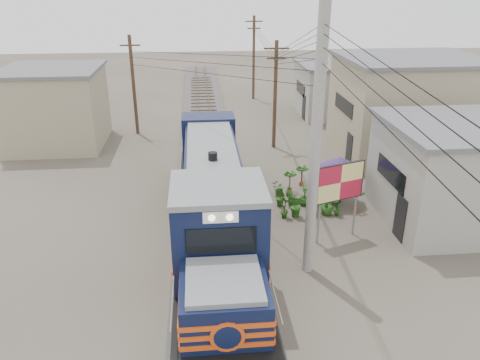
{
  "coord_description": "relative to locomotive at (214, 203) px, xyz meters",
  "views": [
    {
      "loc": [
        -0.58,
        -15.65,
        10.49
      ],
      "look_at": [
        1.22,
        3.49,
        2.2
      ],
      "focal_mm": 35.0,
      "sensor_mm": 36.0,
      "label": 1
    }
  ],
  "objects": [
    {
      "name": "ground",
      "position": [
        0.0,
        -2.01,
        -1.83
      ],
      "size": [
        120.0,
        120.0,
        0.0
      ],
      "primitive_type": "plane",
      "color": "#473F35",
      "rests_on": "ground"
    },
    {
      "name": "billboard",
      "position": [
        5.25,
        -0.31,
        0.78
      ],
      "size": [
        2.2,
        0.86,
        3.54
      ],
      "rotation": [
        0.0,
        0.0,
        0.33
      ],
      "color": "#99999E",
      "rests_on": "ground"
    },
    {
      "name": "power_lines",
      "position": [
        -0.14,
        6.48,
        5.73
      ],
      "size": [
        9.65,
        19.0,
        3.3
      ],
      "color": "black",
      "rests_on": "ground"
    },
    {
      "name": "plant_nursery",
      "position": [
        4.52,
        2.62,
        -1.36
      ],
      "size": [
        3.4,
        3.23,
        1.13
      ],
      "color": "#265718",
      "rests_on": "ground"
    },
    {
      "name": "shophouse_left",
      "position": [
        -10.0,
        13.99,
        0.78
      ],
      "size": [
        6.3,
        6.3,
        5.2
      ],
      "color": "gray",
      "rests_on": "ground"
    },
    {
      "name": "market_umbrella",
      "position": [
        6.39,
        3.38,
        0.29
      ],
      "size": [
        2.66,
        2.66,
        2.41
      ],
      "rotation": [
        0.0,
        0.0,
        0.25
      ],
      "color": "black",
      "rests_on": "ground"
    },
    {
      "name": "wooden_pole_far",
      "position": [
        4.8,
        25.99,
        2.1
      ],
      "size": [
        1.6,
        0.24,
        7.5
      ],
      "color": "#4C3826",
      "rests_on": "ground"
    },
    {
      "name": "track",
      "position": [
        0.0,
        7.99,
        -1.57
      ],
      "size": [
        1.15,
        70.0,
        0.12
      ],
      "color": "#51331E",
      "rests_on": "ground"
    },
    {
      "name": "wooden_pole_left",
      "position": [
        -5.0,
        15.99,
        1.84
      ],
      "size": [
        1.6,
        0.24,
        7.0
      ],
      "color": "#4C3826",
      "rests_on": "ground"
    },
    {
      "name": "locomotive",
      "position": [
        0.0,
        0.0,
        0.0
      ],
      "size": [
        3.15,
        17.17,
        4.25
      ],
      "color": "black",
      "rests_on": "ground"
    },
    {
      "name": "wooden_pole_mid",
      "position": [
        4.5,
        11.99,
        1.84
      ],
      "size": [
        1.6,
        0.24,
        7.0
      ],
      "color": "#4C3826",
      "rests_on": "ground"
    },
    {
      "name": "shophouse_mid",
      "position": [
        12.5,
        9.99,
        1.28
      ],
      "size": [
        8.4,
        7.35,
        6.2
      ],
      "color": "gray",
      "rests_on": "ground"
    },
    {
      "name": "shophouse_front",
      "position": [
        11.5,
        0.99,
        0.53
      ],
      "size": [
        7.35,
        6.3,
        4.7
      ],
      "color": "gray",
      "rests_on": "ground"
    },
    {
      "name": "ballast",
      "position": [
        0.0,
        7.99,
        -1.75
      ],
      "size": [
        3.6,
        70.0,
        0.16
      ],
      "primitive_type": "cube",
      "color": "#595651",
      "rests_on": "ground"
    },
    {
      "name": "shophouse_back",
      "position": [
        11.0,
        19.99,
        0.28
      ],
      "size": [
        6.3,
        6.3,
        4.2
      ],
      "color": "gray",
      "rests_on": "ground"
    },
    {
      "name": "utility_pole_main",
      "position": [
        3.5,
        -2.51,
        3.17
      ],
      "size": [
        0.4,
        0.4,
        10.0
      ],
      "color": "#9E9B93",
      "rests_on": "ground"
    },
    {
      "name": "vendor",
      "position": [
        6.08,
        3.56,
        -0.95
      ],
      "size": [
        0.74,
        0.6,
        1.76
      ],
      "primitive_type": "imported",
      "rotation": [
        0.0,
        0.0,
        3.45
      ],
      "color": "black",
      "rests_on": "ground"
    }
  ]
}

